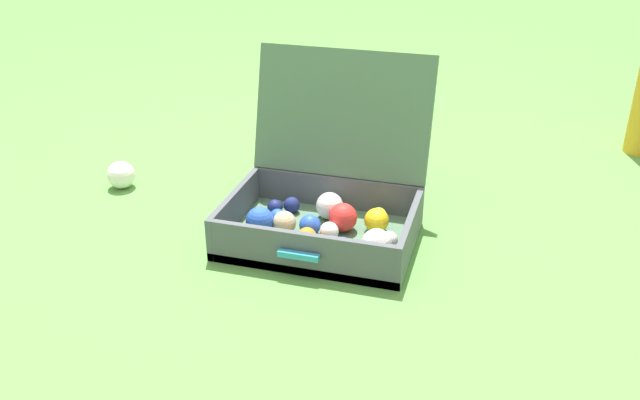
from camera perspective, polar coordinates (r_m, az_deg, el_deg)
The scene contains 3 objects.
ground_plane at distance 1.94m, azimuth -0.41°, elevation -4.16°, with size 16.00×16.00×0.00m, color #569342.
open_suitcase at distance 1.98m, azimuth 0.58°, elevation -0.11°, with size 0.53×0.51×0.49m.
stray_ball_on_grass at distance 2.37m, azimuth -16.10°, elevation 2.01°, with size 0.09×0.09×0.09m, color white.
Camera 1 is at (0.48, -1.60, 0.99)m, focal length 38.75 mm.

